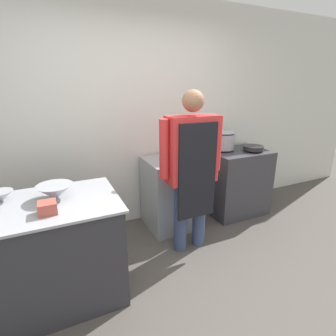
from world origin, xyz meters
name	(u,v)px	position (x,y,z in m)	size (l,w,h in m)	color
ground_plane	(205,315)	(0.00, 0.00, 0.00)	(14.00, 14.00, 0.00)	#4C4742
wall_back	(131,117)	(0.00, 1.73, 1.35)	(8.00, 0.05, 2.70)	silver
prep_counter	(41,254)	(-1.11, 0.71, 0.43)	(1.26, 0.78, 0.87)	#2D2D33
stove	(236,181)	(1.34, 1.34, 0.44)	(0.79, 0.61, 0.90)	#38383D
fridge_unit	(170,193)	(0.35, 1.38, 0.44)	(0.58, 0.60, 0.87)	#93999E
person_cook	(192,164)	(0.34, 0.85, 0.97)	(0.69, 0.24, 1.69)	#38476B
mixing_bowl	(55,192)	(-0.94, 0.76, 0.93)	(0.28, 0.28, 0.12)	#9EA0A8
small_bowl	(1,196)	(-1.32, 0.89, 0.91)	(0.18, 0.18, 0.08)	#9EA0A8
plastic_tub	(48,208)	(-1.00, 0.53, 0.91)	(0.12, 0.12, 0.09)	#B24C3F
stock_pot	(223,139)	(1.17, 1.45, 1.03)	(0.31, 0.31, 0.25)	#9EA0A8
saute_pan	(253,148)	(1.50, 1.24, 0.93)	(0.26, 0.26, 0.05)	#262628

